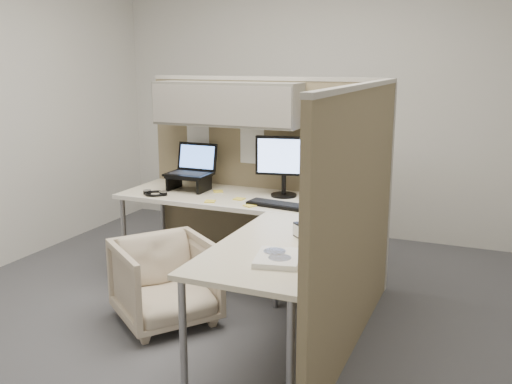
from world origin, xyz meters
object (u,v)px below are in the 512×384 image
at_px(desk, 252,219).
at_px(keyboard, 278,205).
at_px(office_chair, 165,278).
at_px(monitor_left, 284,161).

bearing_deg(desk, keyboard, 67.17).
xyz_separation_m(office_chair, monitor_left, (0.51, 0.93, 0.69)).
bearing_deg(monitor_left, desk, -104.30).
bearing_deg(office_chair, desk, -14.99).
distance_m(monitor_left, keyboard, 0.41).
relative_size(desk, office_chair, 3.14).
bearing_deg(desk, monitor_left, 87.25).
relative_size(desk, monitor_left, 4.29).
distance_m(office_chair, monitor_left, 1.26).
relative_size(office_chair, monitor_left, 1.36).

